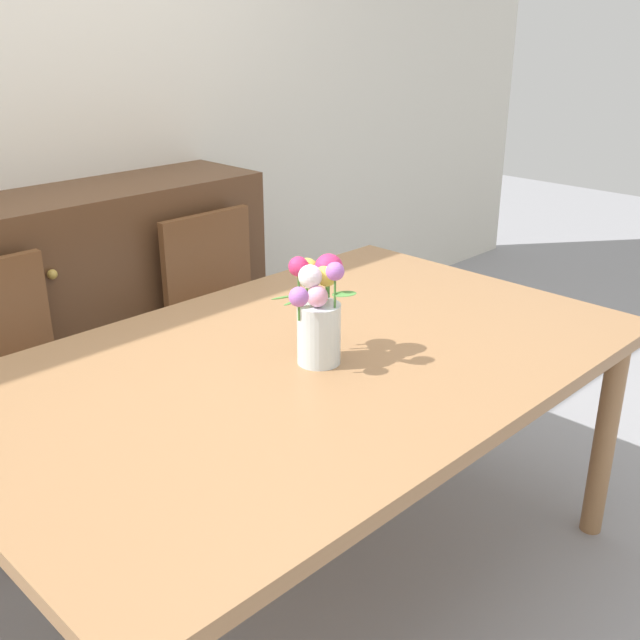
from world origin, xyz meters
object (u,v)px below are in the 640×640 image
at_px(dresser, 103,309).
at_px(flower_vase, 318,308).
at_px(chair_left, 9,381).
at_px(chair_right, 227,310).
at_px(dining_table, 306,381).

relative_size(dresser, flower_vase, 4.88).
relative_size(chair_left, flower_vase, 3.13).
height_order(chair_left, chair_right, same).
bearing_deg(chair_right, dining_table, 64.13).
xyz_separation_m(dining_table, chair_left, (-0.45, 0.93, -0.17)).
relative_size(dining_table, chair_left, 2.08).
relative_size(dining_table, dresser, 1.33).
xyz_separation_m(chair_right, flower_vase, (-0.44, -0.97, 0.39)).
xyz_separation_m(chair_right, dresser, (-0.33, 0.40, -0.02)).
height_order(chair_right, flower_vase, flower_vase).
distance_m(dining_table, flower_vase, 0.23).
bearing_deg(chair_right, dresser, -50.69).
height_order(dining_table, dresser, dresser).
height_order(dresser, flower_vase, flower_vase).
bearing_deg(chair_left, flower_vase, 115.46).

